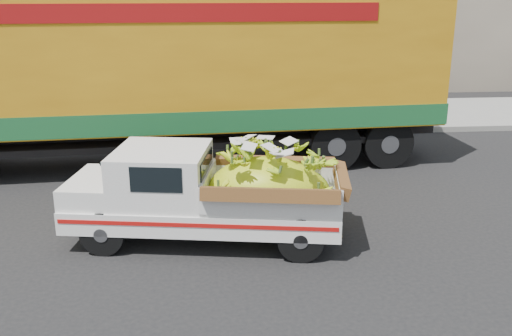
{
  "coord_description": "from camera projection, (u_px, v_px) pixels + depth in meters",
  "views": [
    {
      "loc": [
        1.65,
        -8.27,
        3.78
      ],
      "look_at": [
        2.42,
        0.47,
        1.02
      ],
      "focal_mm": 40.0,
      "sensor_mm": 36.0,
      "label": 1
    }
  ],
  "objects": [
    {
      "name": "pickup_truck",
      "position": [
        225.0,
        193.0,
        8.77
      ],
      "size": [
        4.35,
        2.18,
        1.46
      ],
      "rotation": [
        0.0,
        0.0,
        -0.16
      ],
      "color": "black",
      "rests_on": "ground"
    },
    {
      "name": "ground",
      "position": [
        104.0,
        243.0,
        8.86
      ],
      "size": [
        100.0,
        100.0,
        0.0
      ],
      "primitive_type": "plane",
      "color": "black",
      "rests_on": "ground"
    },
    {
      "name": "building_right",
      "position": [
        498.0,
        8.0,
        23.99
      ],
      "size": [
        14.0,
        6.0,
        6.0
      ],
      "primitive_type": "cube",
      "color": "gray",
      "rests_on": "ground"
    },
    {
      "name": "semi_trailer",
      "position": [
        169.0,
        69.0,
        12.28
      ],
      "size": [
        12.04,
        3.36,
        3.8
      ],
      "rotation": [
        0.0,
        0.0,
        0.07
      ],
      "color": "black",
      "rests_on": "ground"
    },
    {
      "name": "curb",
      "position": [
        145.0,
        135.0,
        15.15
      ],
      "size": [
        60.0,
        0.25,
        0.15
      ],
      "primitive_type": "cube",
      "color": "gray",
      "rests_on": "ground"
    },
    {
      "name": "sidewalk",
      "position": [
        152.0,
        118.0,
        17.14
      ],
      "size": [
        60.0,
        4.0,
        0.14
      ],
      "primitive_type": "cube",
      "color": "gray",
      "rests_on": "ground"
    }
  ]
}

